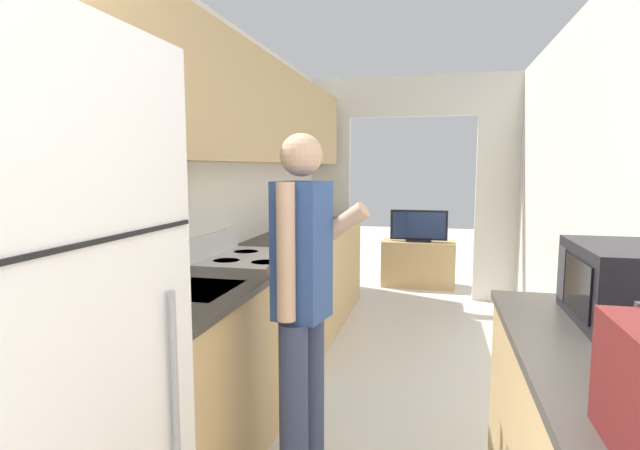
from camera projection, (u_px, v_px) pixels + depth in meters
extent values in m
cube|color=white|center=(163.00, 211.00, 2.74)|extent=(0.06, 7.70, 2.50)
cube|color=tan|center=(260.00, 113.00, 3.64)|extent=(0.32, 4.18, 0.72)
cube|color=white|center=(323.00, 207.00, 5.91)|extent=(0.65, 0.06, 2.05)
cube|color=white|center=(506.00, 210.00, 5.44)|extent=(0.65, 0.06, 2.05)
cube|color=white|center=(413.00, 96.00, 5.53)|extent=(2.70, 0.06, 0.45)
cube|color=tan|center=(182.00, 393.00, 2.32)|extent=(0.60, 1.17, 0.89)
cube|color=#3D3833|center=(178.00, 297.00, 2.26)|extent=(0.62, 1.18, 0.03)
cube|color=tan|center=(311.00, 279.00, 4.70)|extent=(0.60, 2.26, 0.89)
cube|color=#3D3833|center=(311.00, 230.00, 4.65)|extent=(0.62, 2.27, 0.03)
cube|color=#9EA3A8|center=(188.00, 289.00, 2.36)|extent=(0.42, 0.44, 0.00)
cube|color=black|center=(104.00, 240.00, 1.15)|extent=(0.01, 0.79, 0.01)
cylinder|color=#99999E|center=(176.00, 414.00, 1.46)|extent=(0.02, 0.02, 0.74)
cube|color=white|center=(256.00, 326.00, 3.24)|extent=(0.62, 0.75, 0.92)
cube|color=black|center=(302.00, 330.00, 3.17)|extent=(0.01, 0.51, 0.28)
cylinder|color=#B7B7BC|center=(305.00, 295.00, 3.14)|extent=(0.02, 0.60, 0.02)
cube|color=white|center=(213.00, 244.00, 3.25)|extent=(0.04, 0.75, 0.14)
cylinder|color=#232328|center=(265.00, 262.00, 3.00)|extent=(0.16, 0.16, 0.01)
cylinder|color=#232328|center=(281.00, 253.00, 3.32)|extent=(0.16, 0.16, 0.01)
cylinder|color=#232328|center=(226.00, 261.00, 3.06)|extent=(0.16, 0.16, 0.01)
cylinder|color=#232328|center=(246.00, 252.00, 3.38)|extent=(0.16, 0.16, 0.01)
cylinder|color=#384266|center=(294.00, 413.00, 2.21)|extent=(0.15, 0.15, 0.82)
cylinder|color=#384266|center=(311.00, 397.00, 2.37)|extent=(0.15, 0.15, 0.82)
cube|color=#335193|center=(302.00, 251.00, 2.21)|extent=(0.25, 0.25, 0.61)
cylinder|color=#DBAD89|center=(286.00, 252.00, 2.07)|extent=(0.09, 0.09, 0.58)
cylinder|color=#DBAD89|center=(316.00, 243.00, 2.34)|extent=(0.53, 0.19, 0.40)
sphere|color=#DBAD89|center=(301.00, 155.00, 2.16)|extent=(0.19, 0.19, 0.19)
cube|color=black|center=(627.00, 285.00, 1.80)|extent=(0.35, 0.53, 0.29)
cube|color=black|center=(578.00, 286.00, 1.79)|extent=(0.01, 0.32, 0.20)
cube|color=#38383D|center=(562.00, 273.00, 2.02)|extent=(0.01, 0.11, 0.21)
cube|color=tan|center=(418.00, 263.00, 6.28)|extent=(0.90, 0.42, 0.57)
cube|color=black|center=(418.00, 241.00, 6.21)|extent=(0.31, 0.16, 0.02)
cube|color=black|center=(419.00, 225.00, 6.18)|extent=(0.70, 0.04, 0.37)
cube|color=navy|center=(419.00, 225.00, 6.16)|extent=(0.64, 0.01, 0.33)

